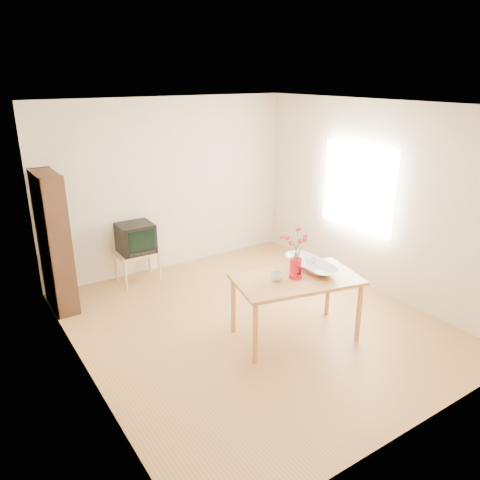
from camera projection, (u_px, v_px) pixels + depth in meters
room at (256, 222)px, 5.35m from camera, size 4.50×4.50×4.50m
table at (296, 284)px, 5.27m from camera, size 1.53×1.08×0.75m
tv_stand at (137, 256)px, 6.83m from camera, size 0.60×0.45×0.46m
bookshelf at (55, 247)px, 5.91m from camera, size 0.28×0.70×1.80m
pitcher at (295, 269)px, 5.21m from camera, size 0.15×0.22×0.23m
flowers at (297, 244)px, 5.11m from camera, size 0.26×0.26×0.37m
mug at (277, 276)px, 5.14m from camera, size 0.16×0.16×0.11m
bowl at (312, 249)px, 5.40m from camera, size 0.57×0.57×0.49m
teacup_a at (309, 253)px, 5.40m from camera, size 0.08×0.08×0.06m
teacup_b at (314, 251)px, 5.46m from camera, size 0.08×0.08×0.06m
television at (135, 237)px, 6.74m from camera, size 0.49×0.46×0.42m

